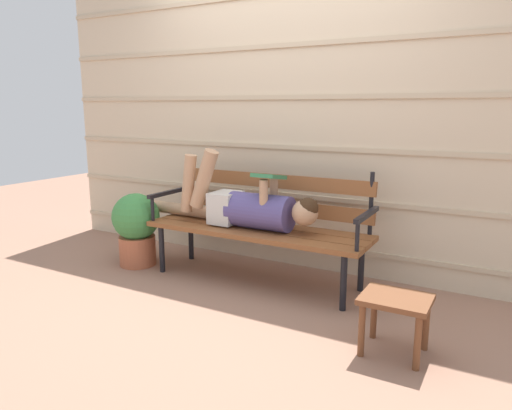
% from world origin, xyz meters
% --- Properties ---
extents(ground_plane, '(12.00, 12.00, 0.00)m').
position_xyz_m(ground_plane, '(0.00, 0.00, 0.00)').
color(ground_plane, '#936B56').
extents(house_siding, '(4.70, 0.08, 2.40)m').
position_xyz_m(house_siding, '(0.00, 0.58, 1.20)').
color(house_siding, beige).
rests_on(house_siding, ground).
extents(park_bench, '(1.74, 0.52, 0.87)m').
position_xyz_m(park_bench, '(-0.00, 0.13, 0.47)').
color(park_bench, brown).
rests_on(park_bench, ground).
extents(reclining_person, '(1.73, 0.27, 0.59)m').
position_xyz_m(reclining_person, '(-0.11, 0.06, 0.58)').
color(reclining_person, '#514784').
extents(footstool, '(0.36, 0.30, 0.33)m').
position_xyz_m(footstool, '(1.19, -0.53, 0.26)').
color(footstool, brown).
rests_on(footstool, ground).
extents(potted_plant, '(0.40, 0.40, 0.62)m').
position_xyz_m(potted_plant, '(-1.07, -0.09, 0.34)').
color(potted_plant, '#AD5B3D').
rests_on(potted_plant, ground).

